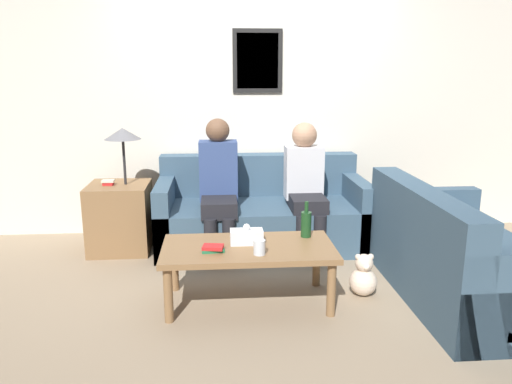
{
  "coord_description": "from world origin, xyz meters",
  "views": [
    {
      "loc": [
        -0.41,
        -3.98,
        1.59
      ],
      "look_at": [
        -0.1,
        -0.11,
        0.66
      ],
      "focal_mm": 35.0,
      "sensor_mm": 36.0,
      "label": 1
    }
  ],
  "objects_px": {
    "person_right": "(305,182)",
    "wine_bottle": "(306,223)",
    "drinking_glass": "(259,247)",
    "coffee_table": "(248,253)",
    "couch_main": "(261,215)",
    "couch_side": "(459,260)",
    "person_left": "(219,183)",
    "teddy_bear": "(363,277)"
  },
  "relations": [
    {
      "from": "drinking_glass",
      "to": "teddy_bear",
      "type": "relative_size",
      "value": 0.32
    },
    {
      "from": "wine_bottle",
      "to": "person_right",
      "type": "height_order",
      "value": "person_right"
    },
    {
      "from": "drinking_glass",
      "to": "couch_main",
      "type": "bearing_deg",
      "value": 84.34
    },
    {
      "from": "drinking_glass",
      "to": "person_right",
      "type": "relative_size",
      "value": 0.09
    },
    {
      "from": "drinking_glass",
      "to": "person_left",
      "type": "distance_m",
      "value": 1.25
    },
    {
      "from": "coffee_table",
      "to": "wine_bottle",
      "type": "bearing_deg",
      "value": 21.48
    },
    {
      "from": "couch_main",
      "to": "wine_bottle",
      "type": "relative_size",
      "value": 7.18
    },
    {
      "from": "couch_side",
      "to": "coffee_table",
      "type": "relative_size",
      "value": 1.37
    },
    {
      "from": "teddy_bear",
      "to": "couch_side",
      "type": "bearing_deg",
      "value": -7.03
    },
    {
      "from": "drinking_glass",
      "to": "wine_bottle",
      "type": "bearing_deg",
      "value": 42.27
    },
    {
      "from": "coffee_table",
      "to": "person_left",
      "type": "distance_m",
      "value": 1.1
    },
    {
      "from": "teddy_bear",
      "to": "wine_bottle",
      "type": "bearing_deg",
      "value": 163.69
    },
    {
      "from": "person_right",
      "to": "couch_main",
      "type": "bearing_deg",
      "value": 154.12
    },
    {
      "from": "person_left",
      "to": "person_right",
      "type": "bearing_deg",
      "value": 0.79
    },
    {
      "from": "person_left",
      "to": "teddy_bear",
      "type": "distance_m",
      "value": 1.53
    },
    {
      "from": "couch_side",
      "to": "drinking_glass",
      "type": "distance_m",
      "value": 1.47
    },
    {
      "from": "wine_bottle",
      "to": "couch_side",
      "type": "bearing_deg",
      "value": -10.65
    },
    {
      "from": "coffee_table",
      "to": "person_right",
      "type": "height_order",
      "value": "person_right"
    },
    {
      "from": "person_right",
      "to": "couch_side",
      "type": "bearing_deg",
      "value": -49.66
    },
    {
      "from": "drinking_glass",
      "to": "teddy_bear",
      "type": "bearing_deg",
      "value": 15.5
    },
    {
      "from": "couch_main",
      "to": "person_right",
      "type": "bearing_deg",
      "value": -25.88
    },
    {
      "from": "couch_side",
      "to": "person_right",
      "type": "relative_size",
      "value": 1.42
    },
    {
      "from": "couch_main",
      "to": "couch_side",
      "type": "distance_m",
      "value": 1.83
    },
    {
      "from": "couch_main",
      "to": "wine_bottle",
      "type": "distance_m",
      "value": 1.12
    },
    {
      "from": "couch_main",
      "to": "person_left",
      "type": "bearing_deg",
      "value": -153.73
    },
    {
      "from": "wine_bottle",
      "to": "drinking_glass",
      "type": "height_order",
      "value": "wine_bottle"
    },
    {
      "from": "couch_side",
      "to": "drinking_glass",
      "type": "bearing_deg",
      "value": 95.32
    },
    {
      "from": "wine_bottle",
      "to": "teddy_bear",
      "type": "bearing_deg",
      "value": -16.31
    },
    {
      "from": "couch_main",
      "to": "teddy_bear",
      "type": "relative_size",
      "value": 6.04
    },
    {
      "from": "coffee_table",
      "to": "wine_bottle",
      "type": "distance_m",
      "value": 0.49
    },
    {
      "from": "coffee_table",
      "to": "drinking_glass",
      "type": "distance_m",
      "value": 0.21
    },
    {
      "from": "drinking_glass",
      "to": "teddy_bear",
      "type": "distance_m",
      "value": 0.88
    },
    {
      "from": "coffee_table",
      "to": "drinking_glass",
      "type": "height_order",
      "value": "drinking_glass"
    },
    {
      "from": "teddy_bear",
      "to": "person_left",
      "type": "bearing_deg",
      "value": 136.2
    },
    {
      "from": "coffee_table",
      "to": "teddy_bear",
      "type": "relative_size",
      "value": 3.77
    },
    {
      "from": "couch_main",
      "to": "person_left",
      "type": "relative_size",
      "value": 1.6
    },
    {
      "from": "wine_bottle",
      "to": "person_right",
      "type": "xyz_separation_m",
      "value": [
        0.15,
        0.89,
        0.11
      ]
    },
    {
      "from": "person_right",
      "to": "wine_bottle",
      "type": "bearing_deg",
      "value": -99.64
    },
    {
      "from": "drinking_glass",
      "to": "person_left",
      "type": "relative_size",
      "value": 0.08
    },
    {
      "from": "wine_bottle",
      "to": "teddy_bear",
      "type": "relative_size",
      "value": 0.84
    },
    {
      "from": "couch_side",
      "to": "coffee_table",
      "type": "distance_m",
      "value": 1.51
    },
    {
      "from": "couch_side",
      "to": "coffee_table",
      "type": "xyz_separation_m",
      "value": [
        -1.51,
        0.03,
        0.08
      ]
    }
  ]
}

